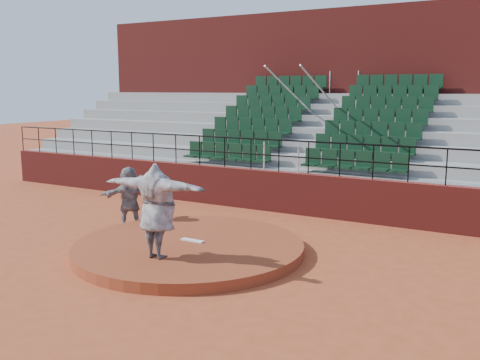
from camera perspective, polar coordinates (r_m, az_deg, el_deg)
name	(u,v)px	position (r m, az deg, el deg)	size (l,w,h in m)	color
ground	(189,253)	(13.02, -5.46, -7.71)	(90.00, 90.00, 0.00)	#A74725
pitchers_mound	(189,248)	(12.99, -5.47, -7.19)	(5.50, 5.50, 0.25)	brown
pitching_rubber	(192,240)	(13.06, -5.10, -6.44)	(0.60, 0.15, 0.03)	white
boundary_wall	(278,192)	(17.08, 4.12, -1.24)	(24.00, 0.30, 1.30)	maroon
wall_railing	(279,149)	(16.87, 4.18, 3.36)	(24.04, 0.05, 1.03)	black
seating_deck	(320,155)	(20.27, 8.57, 2.68)	(24.00, 5.97, 4.63)	gray
press_box_facade	(355,97)	(23.87, 12.13, 8.69)	(24.00, 3.00, 7.10)	maroon
pitcher	(157,211)	(11.68, -8.85, -3.26)	(2.56, 0.70, 2.08)	black
fielder	(129,197)	(15.41, -11.72, -1.77)	(1.62, 0.52, 1.75)	black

